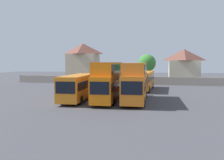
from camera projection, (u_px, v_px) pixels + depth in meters
ground at (127, 87)px, 48.41m from camera, size 140.00×140.00×0.00m
depot_boundary_wall at (130, 80)px, 53.81m from camera, size 56.00×0.50×1.80m
bus_1 at (79, 86)px, 31.11m from camera, size 3.09×10.43×3.37m
bus_2 at (108, 79)px, 30.82m from camera, size 3.03×11.65×5.03m
bus_3 at (135, 80)px, 29.92m from camera, size 2.95×10.71×4.96m
bus_4 at (106, 74)px, 44.37m from camera, size 3.28×11.21×5.02m
bus_5 at (121, 79)px, 44.12m from camera, size 2.82×10.97×3.40m
bus_6 at (145, 80)px, 42.81m from camera, size 3.04×11.78×3.31m
house_terrace_left at (83, 61)px, 66.32m from camera, size 8.43×6.74×10.33m
house_terrace_centre at (184, 65)px, 60.10m from camera, size 7.79×6.46×8.38m
tree_left_of_lot at (147, 63)px, 55.22m from camera, size 4.08×4.08×6.93m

